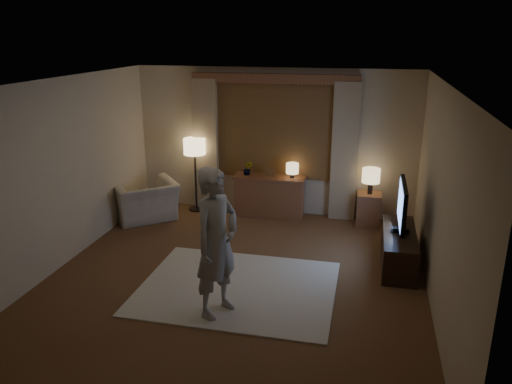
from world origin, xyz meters
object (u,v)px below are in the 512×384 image
(tv_stand, at_px, (398,249))
(person, at_px, (217,243))
(sideboard, at_px, (270,197))
(side_table, at_px, (369,209))
(armchair, at_px, (145,201))

(tv_stand, height_order, person, person)
(tv_stand, bearing_deg, sideboard, 144.61)
(tv_stand, bearing_deg, side_table, 106.18)
(sideboard, height_order, tv_stand, sideboard)
(side_table, distance_m, tv_stand, 1.56)
(armchair, relative_size, person, 0.59)
(side_table, height_order, person, person)
(tv_stand, bearing_deg, person, -139.69)
(sideboard, bearing_deg, side_table, -1.64)
(side_table, distance_m, person, 3.75)
(armchair, distance_m, side_table, 3.90)
(side_table, xyz_separation_m, tv_stand, (0.43, -1.50, -0.03))
(armchair, bearing_deg, sideboard, 156.81)
(armchair, xyz_separation_m, side_table, (3.85, 0.59, -0.06))
(sideboard, height_order, person, person)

